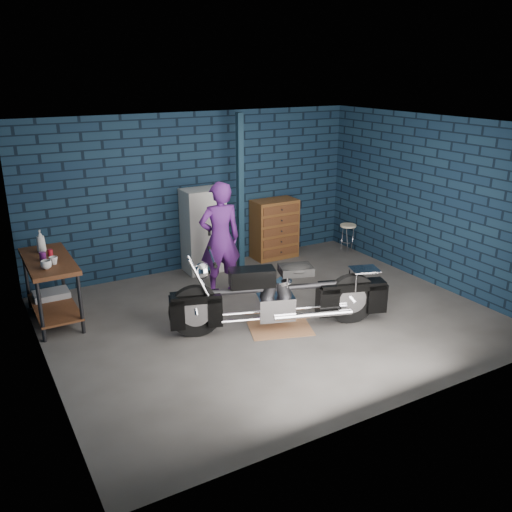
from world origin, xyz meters
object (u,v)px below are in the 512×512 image
at_px(person, 220,239).
at_px(storage_bin, 52,301).
at_px(tool_chest, 275,229).
at_px(shop_stool, 347,238).
at_px(locker, 204,231).
at_px(workbench, 52,290).
at_px(motorcycle, 281,290).

xyz_separation_m(person, storage_bin, (-2.45, 0.60, -0.74)).
height_order(tool_chest, shop_stool, tool_chest).
height_order(storage_bin, locker, locker).
distance_m(workbench, locker, 2.78).
bearing_deg(tool_chest, motorcycle, -119.87).
xyz_separation_m(storage_bin, tool_chest, (4.08, 0.44, 0.40)).
bearing_deg(shop_stool, workbench, -176.74).
bearing_deg(motorcycle, locker, 107.82).
bearing_deg(locker, shop_stool, -9.13).
relative_size(storage_bin, tool_chest, 0.45).
bearing_deg(person, tool_chest, -139.26).
bearing_deg(workbench, storage_bin, 86.44).
distance_m(motorcycle, shop_stool, 3.54).
bearing_deg(storage_bin, motorcycle, -39.04).
height_order(workbench, storage_bin, workbench).
height_order(person, shop_stool, person).
bearing_deg(locker, storage_bin, -170.53).
bearing_deg(storage_bin, tool_chest, 6.16).
distance_m(storage_bin, locker, 2.74).
height_order(workbench, shop_stool, workbench).
bearing_deg(shop_stool, storage_bin, 179.89).
height_order(workbench, locker, locker).
xyz_separation_m(storage_bin, shop_stool, (5.44, -0.01, 0.12)).
bearing_deg(workbench, shop_stool, 3.26).
distance_m(workbench, motorcycle, 3.19).
height_order(workbench, tool_chest, tool_chest).
bearing_deg(locker, person, -100.19).
xyz_separation_m(locker, tool_chest, (1.44, 0.00, -0.18)).
xyz_separation_m(motorcycle, storage_bin, (-2.61, 2.12, -0.41)).
bearing_deg(storage_bin, person, -13.81).
relative_size(storage_bin, locker, 0.34).
distance_m(workbench, tool_chest, 4.17).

